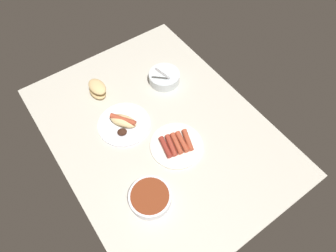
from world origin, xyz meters
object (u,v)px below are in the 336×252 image
bowl_coleslaw (164,77)px  bowl_chili (150,197)px  plate_sausages (177,145)px  plate_hotdog_assembled (124,123)px  bread_stack (97,89)px

bowl_coleslaw → bowl_chili: bowl_coleslaw is taller
bowl_chili → plate_sausages: bearing=121.0°
bowl_chili → bowl_coleslaw: bearing=140.1°
plate_sausages → plate_hotdog_assembled: bearing=-149.8°
plate_sausages → bowl_coleslaw: bowl_coleslaw is taller
plate_sausages → plate_hotdog_assembled: plate_hotdog_assembled is taller
plate_hotdog_assembled → bread_stack: bearing=-178.2°
plate_sausages → bowl_coleslaw: 38.91cm
plate_hotdog_assembled → bowl_coleslaw: (-11.69, 30.97, 1.11)cm
plate_sausages → bowl_coleslaw: (-34.68, 17.57, 1.76)cm
bowl_coleslaw → bread_stack: 33.90cm
plate_sausages → plate_hotdog_assembled: (-22.99, -13.39, 0.65)cm
plate_hotdog_assembled → plate_sausages: bearing=30.2°
plate_hotdog_assembled → bowl_coleslaw: 33.12cm
plate_hotdog_assembled → bowl_coleslaw: bowl_coleslaw is taller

